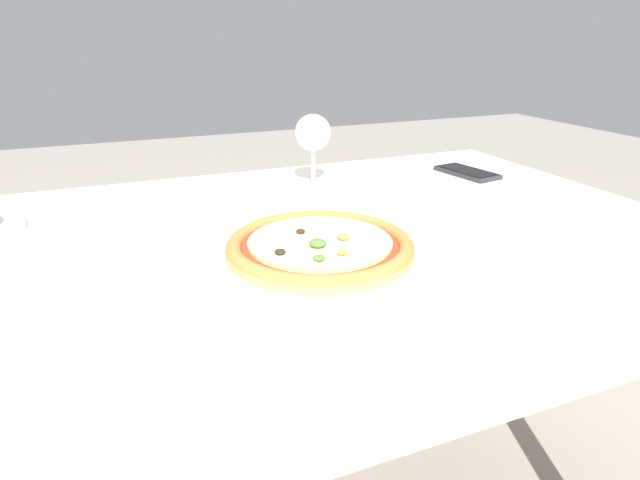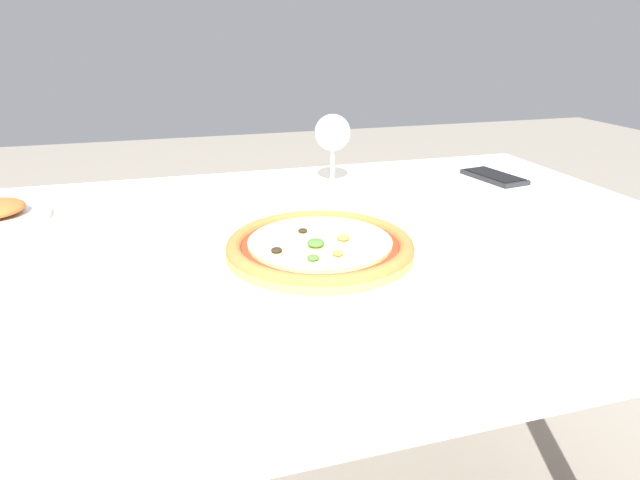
{
  "view_description": "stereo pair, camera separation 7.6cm",
  "coord_description": "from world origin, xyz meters",
  "px_view_note": "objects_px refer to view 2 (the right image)",
  "views": [
    {
      "loc": [
        -0.21,
        -0.73,
        1.06
      ],
      "look_at": [
        0.06,
        -0.08,
        0.78
      ],
      "focal_mm": 30.0,
      "sensor_mm": 36.0,
      "label": 1
    },
    {
      "loc": [
        -0.14,
        -0.76,
        1.06
      ],
      "look_at": [
        0.06,
        -0.08,
        0.78
      ],
      "focal_mm": 30.0,
      "sensor_mm": 36.0,
      "label": 2
    }
  ],
  "objects_px": {
    "pizza_plate": "(320,249)",
    "dining_table": "(270,294)",
    "wine_glass_far_left": "(333,136)",
    "cell_phone": "(494,177)"
  },
  "relations": [
    {
      "from": "dining_table",
      "to": "wine_glass_far_left",
      "type": "bearing_deg",
      "value": 54.58
    },
    {
      "from": "pizza_plate",
      "to": "dining_table",
      "type": "bearing_deg",
      "value": 126.14
    },
    {
      "from": "pizza_plate",
      "to": "cell_phone",
      "type": "distance_m",
      "value": 0.58
    },
    {
      "from": "pizza_plate",
      "to": "cell_phone",
      "type": "xyz_separation_m",
      "value": [
        0.49,
        0.32,
        -0.01
      ]
    },
    {
      "from": "wine_glass_far_left",
      "to": "cell_phone",
      "type": "xyz_separation_m",
      "value": [
        0.37,
        -0.03,
        -0.1
      ]
    },
    {
      "from": "dining_table",
      "to": "wine_glass_far_left",
      "type": "distance_m",
      "value": 0.38
    },
    {
      "from": "pizza_plate",
      "to": "wine_glass_far_left",
      "type": "xyz_separation_m",
      "value": [
        0.13,
        0.34,
        0.09
      ]
    },
    {
      "from": "dining_table",
      "to": "pizza_plate",
      "type": "xyz_separation_m",
      "value": [
        0.06,
        -0.08,
        0.1
      ]
    },
    {
      "from": "dining_table",
      "to": "pizza_plate",
      "type": "distance_m",
      "value": 0.15
    },
    {
      "from": "wine_glass_far_left",
      "to": "cell_phone",
      "type": "distance_m",
      "value": 0.38
    }
  ]
}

